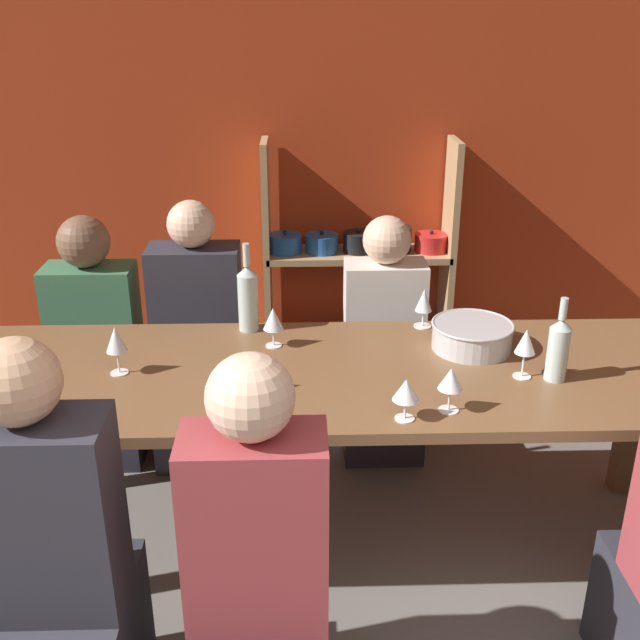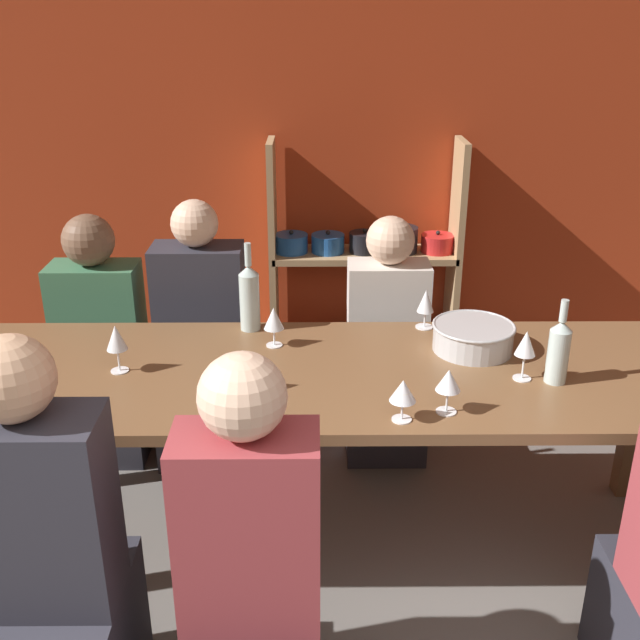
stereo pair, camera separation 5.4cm
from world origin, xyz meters
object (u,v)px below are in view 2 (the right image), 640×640
Objects in this scene: dining_table at (320,391)px; wine_glass_white_b at (426,303)px; person_near_a at (50,600)px; wine_bottle_green at (559,350)px; wine_glass_empty_a at (526,345)px; person_near_b at (252,605)px; shelf_unit at (363,288)px; wine_glass_empty_b at (116,339)px; wine_glass_empty_f at (448,381)px; mixing_bowl at (473,336)px; person_far_a at (386,364)px; person_far_c at (104,364)px; wine_glass_red_a at (274,320)px; person_far_b at (204,362)px; wine_bottle_dark at (249,296)px; wine_glass_white_a at (403,392)px; wine_glass_empty_e at (243,362)px.

wine_glass_white_b is at bearing 41.96° from dining_table.
wine_glass_white_b is 1.69m from person_near_a.
dining_table is at bearing 173.49° from wine_bottle_green.
person_near_b is (-0.89, -0.71, -0.45)m from wine_glass_empty_a.
shelf_unit is 7.47× the size of wine_glass_empty_b.
dining_table is 18.78× the size of wine_glass_empty_f.
mixing_bowl is 2.06× the size of wine_glass_empty_f.
person_far_a is 1.31m from person_far_c.
person_near_b is at bearing 71.92° from person_far_a.
shelf_unit is at bearing 97.30° from wine_glass_white_b.
wine_glass_red_a is 0.79m from person_far_b.
person_near_b is (0.55, -0.01, -0.01)m from person_near_a.
person_far_c reaches higher than wine_glass_empty_a.
person_near_a reaches higher than wine_glass_empty_a.
person_far_b is (-1.23, 0.82, -0.46)m from wine_glass_empty_a.
shelf_unit is at bearing 81.10° from dining_table.
wine_glass_white_a is (0.52, -0.71, -0.04)m from wine_bottle_dark.
wine_bottle_dark is 2.30× the size of wine_glass_red_a.
shelf_unit reaches higher than wine_glass_empty_b.
person_far_b is (-0.34, 1.53, -0.01)m from person_near_b.
shelf_unit is at bearing 94.11° from wine_glass_empty_f.
wine_glass_white_b is at bearing 121.60° from wine_glass_empty_a.
wine_glass_white_a is (-0.32, -0.51, 0.04)m from mixing_bowl.
shelf_unit is 1.95m from wine_glass_empty_b.
person_far_b is at bearing 176.84° from person_far_c.
person_near_b is (-0.99, -0.69, -0.44)m from wine_bottle_green.
shelf_unit is 1.82m from wine_glass_empty_a.
wine_glass_empty_f is 0.88m from person_near_b.
wine_glass_empty_a is 1.02× the size of wine_glass_empty_b.
mixing_bowl is 0.87× the size of wine_bottle_dark.
person_near_a reaches higher than person_far_b.
person_near_a reaches higher than mixing_bowl.
mixing_bowl is at bearing 132.14° from wine_bottle_green.
shelf_unit is 2.61m from person_near_a.
wine_bottle_green reaches higher than wine_glass_white_a.
wine_glass_white_a is at bearing -155.31° from wine_bottle_green.
dining_table is at bearing 142.27° from person_far_c.
person_near_a is at bearing -156.29° from wine_bottle_green.
person_near_b reaches higher than wine_glass_empty_b.
person_far_b is (-1.10, 0.58, -0.39)m from mixing_bowl.
mixing_bowl is 1.66m from person_near_a.
wine_bottle_green is 1.94× the size of wine_glass_red_a.
wine_bottle_green is at bearing -72.55° from shelf_unit.
wine_glass_empty_f is 0.12× the size of person_near_a.
mixing_bowl is 0.35m from wine_bottle_green.
shelf_unit reaches higher than person_near_b.
person_near_a is at bearing -134.04° from dining_table.
wine_glass_empty_f is (0.40, -0.30, 0.19)m from dining_table.
person_near_a reaches higher than wine_bottle_dark.
wine_glass_empty_e is 0.67m from wine_glass_empty_f.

